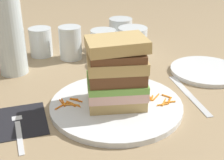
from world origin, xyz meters
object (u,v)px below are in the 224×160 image
at_px(sandwich, 116,73).
at_px(juice_glass, 132,47).
at_px(napkin_dark, 17,121).
at_px(empty_tumbler_2, 41,42).
at_px(empty_tumbler_0, 70,43).
at_px(empty_tumbler_3, 103,43).
at_px(water_bottle, 8,26).
at_px(fork, 18,126).
at_px(knife, 190,95).
at_px(empty_tumbler_1, 121,33).
at_px(side_plate, 206,71).
at_px(main_plate, 116,105).

relative_size(sandwich, juice_glass, 1.47).
height_order(napkin_dark, empty_tumbler_2, empty_tumbler_2).
height_order(empty_tumbler_0, empty_tumbler_3, empty_tumbler_0).
distance_m(juice_glass, water_bottle, 0.34).
bearing_deg(fork, juice_glass, 37.25).
distance_m(knife, empty_tumbler_1, 0.38).
distance_m(empty_tumbler_1, side_plate, 0.31).
height_order(main_plate, juice_glass, juice_glass).
xyz_separation_m(fork, water_bottle, (0.00, 0.27, 0.12)).
distance_m(knife, empty_tumbler_3, 0.33).
xyz_separation_m(fork, empty_tumbler_3, (0.27, 0.32, 0.04)).
distance_m(juice_glass, empty_tumbler_3, 0.10).
distance_m(empty_tumbler_2, empty_tumbler_3, 0.19).
distance_m(juice_glass, empty_tumbler_1, 0.13).
xyz_separation_m(knife, juice_glass, (-0.05, 0.24, 0.04)).
xyz_separation_m(empty_tumbler_2, empty_tumbler_3, (0.18, -0.06, -0.00)).
height_order(juice_glass, side_plate, juice_glass).
xyz_separation_m(napkin_dark, juice_glass, (0.33, 0.23, 0.04)).
bearing_deg(water_bottle, sandwich, -51.74).
height_order(empty_tumbler_1, empty_tumbler_3, empty_tumbler_1).
xyz_separation_m(juice_glass, empty_tumbler_2, (-0.25, 0.13, -0.00)).
height_order(sandwich, empty_tumbler_0, sandwich).
bearing_deg(napkin_dark, empty_tumbler_3, 48.22).
bearing_deg(juice_glass, side_plate, -40.84).
bearing_deg(empty_tumbler_2, side_plate, -33.05).
distance_m(napkin_dark, fork, 0.02).
height_order(water_bottle, empty_tumbler_2, water_bottle).
distance_m(fork, side_plate, 0.51).
distance_m(main_plate, knife, 0.18).
relative_size(napkin_dark, water_bottle, 0.44).
bearing_deg(empty_tumbler_0, main_plate, -83.08).
height_order(main_plate, empty_tumbler_1, empty_tumbler_1).
xyz_separation_m(empty_tumbler_0, empty_tumbler_1, (0.17, 0.06, -0.00)).
bearing_deg(juice_glass, empty_tumbler_2, 152.90).
distance_m(water_bottle, empty_tumbler_2, 0.16).
bearing_deg(main_plate, water_bottle, 128.19).
bearing_deg(fork, knife, 1.85).
height_order(main_plate, empty_tumbler_0, empty_tumbler_0).
height_order(water_bottle, empty_tumbler_0, water_bottle).
height_order(napkin_dark, juice_glass, juice_glass).
bearing_deg(main_plate, juice_glass, 61.79).
bearing_deg(napkin_dark, fork, -88.31).
height_order(main_plate, sandwich, sandwich).
bearing_deg(fork, empty_tumbler_1, 48.28).
bearing_deg(main_plate, knife, -1.11).
bearing_deg(side_plate, empty_tumbler_2, 146.95).
distance_m(fork, empty_tumbler_1, 0.52).
bearing_deg(main_plate, empty_tumbler_0, 96.92).
relative_size(fork, empty_tumbler_1, 1.80).
xyz_separation_m(main_plate, napkin_dark, (-0.21, 0.01, -0.00)).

